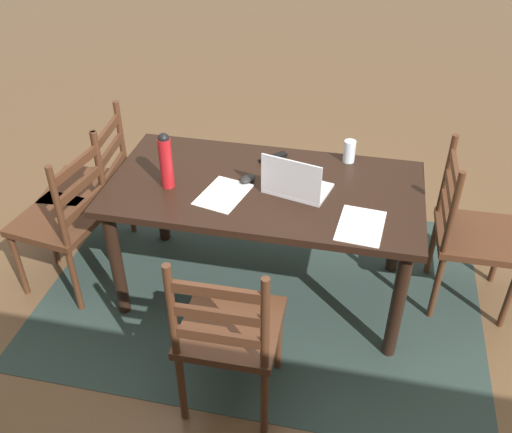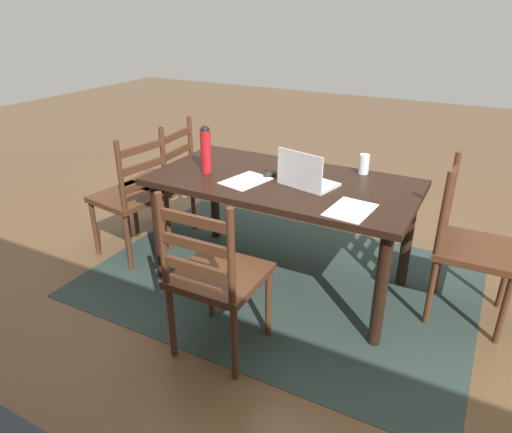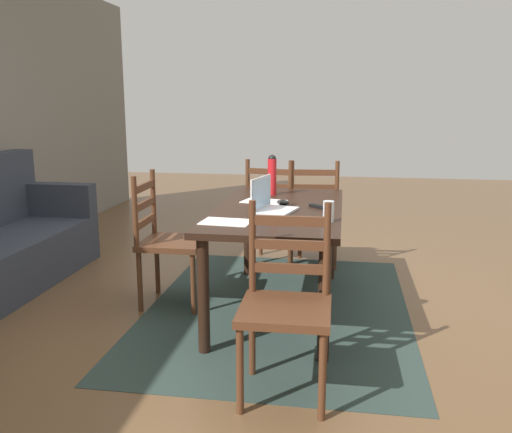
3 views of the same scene
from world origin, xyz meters
TOP-DOWN VIEW (x-y plane):
  - ground_plane at (0.00, 0.00)m, footprint 14.00×14.00m
  - area_rug at (0.00, 0.00)m, footprint 2.51×1.80m
  - dining_table at (0.00, 0.00)m, footprint 1.65×0.85m
  - chair_left_near at (-1.11, -0.17)m, footprint 0.45×0.45m
  - chair_far_head at (-0.00, 0.80)m, footprint 0.45×0.45m
  - chair_right_near at (1.11, -0.17)m, footprint 0.47×0.47m
  - chair_right_far at (1.11, 0.18)m, footprint 0.50×0.50m
  - laptop at (-0.16, 0.04)m, footprint 0.36×0.29m
  - water_bottle at (0.49, 0.11)m, footprint 0.07×0.07m
  - drinking_glass at (-0.41, -0.35)m, footprint 0.07×0.07m
  - computer_mouse at (0.10, -0.02)m, footprint 0.10×0.12m
  - tv_remote at (0.01, -0.28)m, footprint 0.15×0.16m
  - paper_stack_left at (-0.52, 0.25)m, footprint 0.24×0.31m
  - paper_stack_right at (0.19, 0.13)m, footprint 0.27×0.34m

SIDE VIEW (x-z plane):
  - ground_plane at x=0.00m, z-range 0.00..0.00m
  - area_rug at x=0.00m, z-range 0.00..0.01m
  - chair_left_near at x=-1.11m, z-range -0.01..0.94m
  - chair_far_head at x=0.00m, z-range -0.01..0.94m
  - chair_right_near at x=1.11m, z-range -0.01..0.94m
  - chair_right_far at x=1.11m, z-range -0.01..0.94m
  - dining_table at x=0.00m, z-range 0.27..1.01m
  - paper_stack_left at x=-0.52m, z-range 0.73..0.74m
  - paper_stack_right at x=0.19m, z-range 0.73..0.74m
  - tv_remote at x=0.01m, z-range 0.73..0.75m
  - computer_mouse at x=0.10m, z-range 0.73..0.77m
  - laptop at x=-0.16m, z-range 0.68..0.90m
  - drinking_glass at x=-0.41m, z-range 0.73..0.86m
  - water_bottle at x=0.49m, z-range 0.74..1.05m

